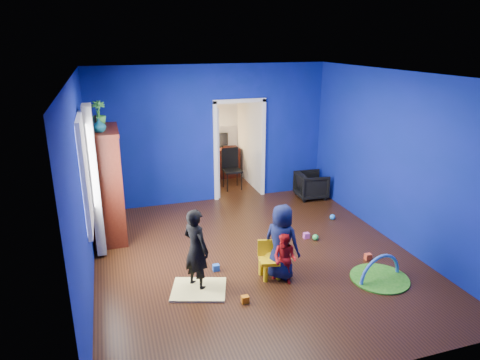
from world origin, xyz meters
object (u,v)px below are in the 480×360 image
object	(u,v)px
crt_tv	(108,182)
play_mat	(379,278)
child_black	(196,249)
hopper_ball	(271,257)
toddler_red	(285,259)
tv_armoire	(106,184)
child_navy	(281,242)
kid_chair	(270,262)
folding_chair	(232,170)
vase	(99,125)
armchair	(311,185)
study_desk	(222,163)

from	to	relation	value
crt_tv	play_mat	world-z (taller)	crt_tv
child_black	hopper_ball	size ratio (longest dim) A/B	2.94
child_black	toddler_red	world-z (taller)	child_black
tv_armoire	play_mat	xyz separation A→B (m)	(3.75, -2.72, -0.97)
tv_armoire	crt_tv	size ratio (longest dim) A/B	2.80
child_navy	play_mat	world-z (taller)	child_navy
crt_tv	child_black	bearing A→B (deg)	-62.45
child_black	kid_chair	xyz separation A→B (m)	(1.08, -0.06, -0.35)
toddler_red	folding_chair	bearing A→B (deg)	133.14
toddler_red	play_mat	world-z (taller)	toddler_red
child_navy	hopper_ball	distance (m)	0.45
play_mat	child_navy	bearing A→B (deg)	159.20
vase	kid_chair	bearing A→B (deg)	-39.98
kid_chair	child_navy	bearing A→B (deg)	2.59
armchair	toddler_red	size ratio (longest dim) A/B	0.83
kid_chair	toddler_red	bearing A→B (deg)	-39.20
crt_tv	toddler_red	bearing A→B (deg)	-45.38
kid_chair	study_desk	bearing A→B (deg)	97.00
crt_tv	vase	bearing A→B (deg)	-97.59
tv_armoire	study_desk	bearing A→B (deg)	44.21
child_black	child_navy	xyz separation A→B (m)	(1.25, -0.09, -0.03)
tv_armoire	folding_chair	bearing A→B (deg)	32.31
crt_tv	study_desk	size ratio (longest dim) A/B	0.80
child_navy	toddler_red	world-z (taller)	child_navy
tv_armoire	toddler_red	bearing A→B (deg)	-44.90
kid_chair	play_mat	size ratio (longest dim) A/B	0.59
tv_armoire	kid_chair	xyz separation A→B (m)	(2.22, -2.16, -0.73)
child_navy	crt_tv	distance (m)	3.24
armchair	child_navy	xyz separation A→B (m)	(-1.93, -2.88, 0.28)
tv_armoire	play_mat	distance (m)	4.73
child_black	kid_chair	distance (m)	1.14
play_mat	crt_tv	bearing A→B (deg)	143.81
toddler_red	study_desk	xyz separation A→B (m)	(0.45, 5.11, -0.01)
child_black	tv_armoire	size ratio (longest dim) A/B	0.61
child_black	study_desk	xyz separation A→B (m)	(1.68, 4.85, -0.22)
toddler_red	vase	distance (m)	3.57
child_black	hopper_ball	distance (m)	1.27
vase	folding_chair	world-z (taller)	vase
child_navy	study_desk	distance (m)	4.96
child_navy	folding_chair	distance (m)	4.00
toddler_red	hopper_ball	bearing A→B (deg)	144.56
crt_tv	child_navy	bearing A→B (deg)	-43.14
vase	study_desk	distance (m)	4.48
study_desk	tv_armoire	bearing A→B (deg)	-135.79
kid_chair	folding_chair	world-z (taller)	folding_chair
folding_chair	vase	bearing A→B (deg)	-143.54
study_desk	toddler_red	bearing A→B (deg)	-95.00
child_navy	vase	bearing A→B (deg)	11.28
armchair	vase	distance (m)	4.77
child_black	play_mat	size ratio (longest dim) A/B	1.40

